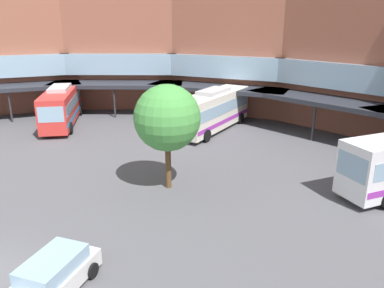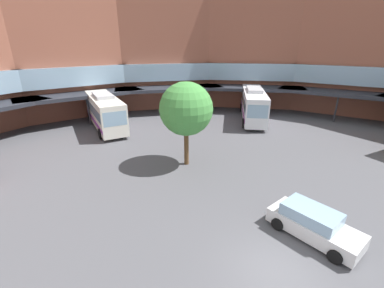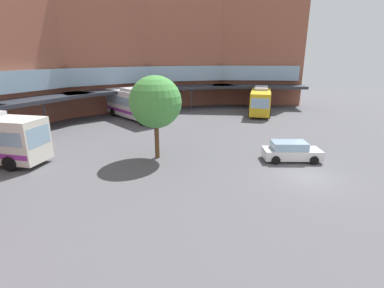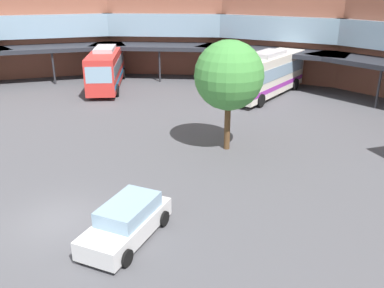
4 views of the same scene
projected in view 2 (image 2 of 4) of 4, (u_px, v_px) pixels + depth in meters
ground_plane at (274, 272)px, 11.14m from camera, size 116.60×116.60×0.00m
station_building at (139, 57)px, 26.14m from camera, size 74.03×39.20×16.56m
bus_0 at (253, 104)px, 32.69m from camera, size 8.16×10.78×3.98m
bus_3 at (105, 111)px, 29.29m from camera, size 3.36×10.57×3.93m
parked_car at (313, 224)px, 12.98m from camera, size 2.90×4.72×1.53m
plaza_tree at (186, 109)px, 19.44m from camera, size 4.05×4.05×6.57m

